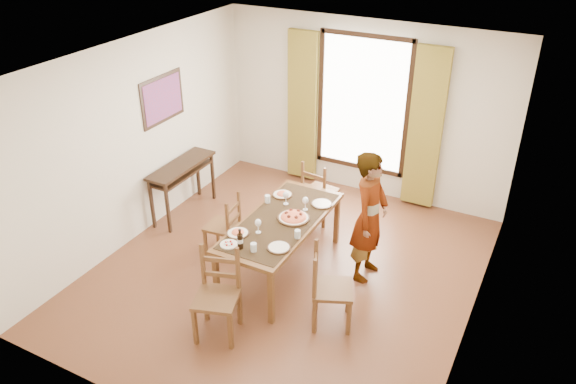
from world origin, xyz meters
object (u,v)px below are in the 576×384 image
at_px(man, 370,217).
at_px(pasta_platter, 294,215).
at_px(console_table, 182,171).
at_px(dining_table, 281,224).

height_order(man, pasta_platter, man).
bearing_deg(pasta_platter, console_table, 166.02).
bearing_deg(dining_table, man, 23.63).
xyz_separation_m(dining_table, man, (0.98, 0.43, 0.15)).
bearing_deg(man, console_table, 88.42).
relative_size(man, pasta_platter, 4.19).
height_order(console_table, pasta_platter, pasta_platter).
relative_size(console_table, dining_table, 0.62).
relative_size(dining_table, man, 1.16).
distance_m(dining_table, pasta_platter, 0.19).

